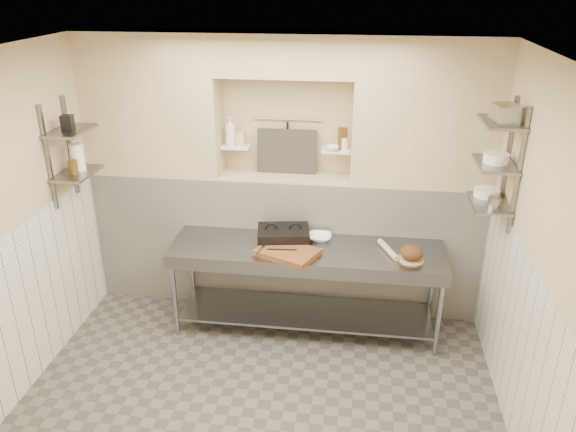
% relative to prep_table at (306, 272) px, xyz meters
% --- Properties ---
extents(floor, '(4.00, 3.90, 0.10)m').
position_rel_prep_table_xyz_m(floor, '(-0.28, -1.18, -0.69)').
color(floor, '#5B5650').
rests_on(floor, ground).
extents(ceiling, '(4.00, 3.90, 0.10)m').
position_rel_prep_table_xyz_m(ceiling, '(-0.28, -1.18, 2.21)').
color(ceiling, silver).
rests_on(ceiling, ground).
extents(wall_right, '(0.10, 3.90, 2.80)m').
position_rel_prep_table_xyz_m(wall_right, '(1.77, -1.18, 0.76)').
color(wall_right, '#CCB381').
rests_on(wall_right, ground).
extents(wall_back, '(4.00, 0.10, 2.80)m').
position_rel_prep_table_xyz_m(wall_back, '(-0.28, 0.82, 0.76)').
color(wall_back, '#CCB381').
rests_on(wall_back, ground).
extents(backwall_lower, '(4.00, 0.40, 1.40)m').
position_rel_prep_table_xyz_m(backwall_lower, '(-0.28, 0.57, 0.06)').
color(backwall_lower, white).
rests_on(backwall_lower, floor).
extents(alcove_sill, '(1.30, 0.40, 0.02)m').
position_rel_prep_table_xyz_m(alcove_sill, '(-0.28, 0.57, 0.77)').
color(alcove_sill, '#CCB381').
rests_on(alcove_sill, backwall_lower).
extents(backwall_pillar_left, '(1.35, 0.40, 1.40)m').
position_rel_prep_table_xyz_m(backwall_pillar_left, '(-1.60, 0.57, 1.46)').
color(backwall_pillar_left, '#CCB381').
rests_on(backwall_pillar_left, backwall_lower).
extents(backwall_pillar_right, '(1.35, 0.40, 1.40)m').
position_rel_prep_table_xyz_m(backwall_pillar_right, '(1.05, 0.57, 1.46)').
color(backwall_pillar_right, '#CCB381').
rests_on(backwall_pillar_right, backwall_lower).
extents(backwall_header, '(1.30, 0.40, 0.40)m').
position_rel_prep_table_xyz_m(backwall_header, '(-0.28, 0.57, 1.96)').
color(backwall_header, '#CCB381').
rests_on(backwall_header, backwall_lower).
extents(wainscot_left, '(0.02, 3.90, 1.40)m').
position_rel_prep_table_xyz_m(wainscot_left, '(-2.27, -1.18, 0.06)').
color(wainscot_left, white).
rests_on(wainscot_left, floor).
extents(wainscot_right, '(0.02, 3.90, 1.40)m').
position_rel_prep_table_xyz_m(wainscot_right, '(1.71, -1.18, 0.06)').
color(wainscot_right, white).
rests_on(wainscot_right, floor).
extents(alcove_shelf_left, '(0.28, 0.16, 0.02)m').
position_rel_prep_table_xyz_m(alcove_shelf_left, '(-0.78, 0.57, 1.06)').
color(alcove_shelf_left, white).
rests_on(alcove_shelf_left, backwall_lower).
extents(alcove_shelf_right, '(0.28, 0.16, 0.02)m').
position_rel_prep_table_xyz_m(alcove_shelf_right, '(0.22, 0.57, 1.06)').
color(alcove_shelf_right, white).
rests_on(alcove_shelf_right, backwall_lower).
extents(utensil_rail, '(0.70, 0.02, 0.02)m').
position_rel_prep_table_xyz_m(utensil_rail, '(-0.28, 0.74, 1.31)').
color(utensil_rail, gray).
rests_on(utensil_rail, wall_back).
extents(hanging_steel, '(0.02, 0.02, 0.30)m').
position_rel_prep_table_xyz_m(hanging_steel, '(-0.28, 0.72, 1.14)').
color(hanging_steel, black).
rests_on(hanging_steel, utensil_rail).
extents(splash_panel, '(0.60, 0.08, 0.45)m').
position_rel_prep_table_xyz_m(splash_panel, '(-0.28, 0.67, 1.00)').
color(splash_panel, '#383330').
rests_on(splash_panel, alcove_sill).
extents(shelf_rail_left_a, '(0.03, 0.03, 0.95)m').
position_rel_prep_table_xyz_m(shelf_rail_left_a, '(-2.25, 0.07, 1.16)').
color(shelf_rail_left_a, slate).
rests_on(shelf_rail_left_a, wall_left).
extents(shelf_rail_left_b, '(0.03, 0.03, 0.95)m').
position_rel_prep_table_xyz_m(shelf_rail_left_b, '(-2.25, -0.33, 1.16)').
color(shelf_rail_left_b, slate).
rests_on(shelf_rail_left_b, wall_left).
extents(wall_shelf_left_lower, '(0.30, 0.50, 0.02)m').
position_rel_prep_table_xyz_m(wall_shelf_left_lower, '(-2.12, -0.13, 0.96)').
color(wall_shelf_left_lower, slate).
rests_on(wall_shelf_left_lower, wall_left).
extents(wall_shelf_left_upper, '(0.30, 0.50, 0.03)m').
position_rel_prep_table_xyz_m(wall_shelf_left_upper, '(-2.12, -0.13, 1.36)').
color(wall_shelf_left_upper, slate).
rests_on(wall_shelf_left_upper, wall_left).
extents(shelf_rail_right_a, '(0.03, 0.03, 1.05)m').
position_rel_prep_table_xyz_m(shelf_rail_right_a, '(1.70, 0.07, 1.21)').
color(shelf_rail_right_a, slate).
rests_on(shelf_rail_right_a, wall_right).
extents(shelf_rail_right_b, '(0.03, 0.03, 1.05)m').
position_rel_prep_table_xyz_m(shelf_rail_right_b, '(1.70, -0.33, 1.21)').
color(shelf_rail_right_b, slate).
rests_on(shelf_rail_right_b, wall_right).
extents(wall_shelf_right_lower, '(0.30, 0.50, 0.02)m').
position_rel_prep_table_xyz_m(wall_shelf_right_lower, '(1.56, -0.13, 0.86)').
color(wall_shelf_right_lower, slate).
rests_on(wall_shelf_right_lower, wall_right).
extents(wall_shelf_right_mid, '(0.30, 0.50, 0.02)m').
position_rel_prep_table_xyz_m(wall_shelf_right_mid, '(1.56, -0.13, 1.21)').
color(wall_shelf_right_mid, slate).
rests_on(wall_shelf_right_mid, wall_right).
extents(wall_shelf_right_upper, '(0.30, 0.50, 0.03)m').
position_rel_prep_table_xyz_m(wall_shelf_right_upper, '(1.56, -0.13, 1.56)').
color(wall_shelf_right_upper, slate).
rests_on(wall_shelf_right_upper, wall_right).
extents(prep_table, '(2.60, 0.70, 0.90)m').
position_rel_prep_table_xyz_m(prep_table, '(0.00, 0.00, 0.00)').
color(prep_table, gray).
rests_on(prep_table, floor).
extents(panini_press, '(0.54, 0.43, 0.13)m').
position_rel_prep_table_xyz_m(panini_press, '(-0.24, 0.12, 0.32)').
color(panini_press, black).
rests_on(panini_press, prep_table).
extents(cutting_board, '(0.65, 0.56, 0.05)m').
position_rel_prep_table_xyz_m(cutting_board, '(-0.17, -0.14, 0.28)').
color(cutting_board, brown).
rests_on(cutting_board, prep_table).
extents(knife_blade, '(0.28, 0.05, 0.01)m').
position_rel_prep_table_xyz_m(knife_blade, '(-0.21, -0.15, 0.31)').
color(knife_blade, gray).
rests_on(knife_blade, cutting_board).
extents(tongs, '(0.10, 0.25, 0.02)m').
position_rel_prep_table_xyz_m(tongs, '(-0.42, -0.21, 0.31)').
color(tongs, gray).
rests_on(tongs, cutting_board).
extents(mixing_bowl, '(0.23, 0.23, 0.06)m').
position_rel_prep_table_xyz_m(mixing_bowl, '(0.11, 0.20, 0.29)').
color(mixing_bowl, white).
rests_on(mixing_bowl, prep_table).
extents(rolling_pin, '(0.19, 0.37, 0.06)m').
position_rel_prep_table_xyz_m(rolling_pin, '(0.76, 0.02, 0.29)').
color(rolling_pin, '#DAB27B').
rests_on(rolling_pin, prep_table).
extents(bread_board, '(0.23, 0.23, 0.01)m').
position_rel_prep_table_xyz_m(bread_board, '(0.96, -0.10, 0.26)').
color(bread_board, '#DAB27B').
rests_on(bread_board, prep_table).
extents(bread_loaf, '(0.21, 0.21, 0.13)m').
position_rel_prep_table_xyz_m(bread_loaf, '(0.96, -0.10, 0.33)').
color(bread_loaf, '#4C2D19').
rests_on(bread_loaf, bread_board).
extents(bottle_soap, '(0.14, 0.14, 0.28)m').
position_rel_prep_table_xyz_m(bottle_soap, '(-0.83, 0.57, 1.21)').
color(bottle_soap, white).
rests_on(bottle_soap, alcove_shelf_left).
extents(jar_alcove, '(0.08, 0.08, 0.12)m').
position_rel_prep_table_xyz_m(jar_alcove, '(-0.73, 0.59, 1.13)').
color(jar_alcove, '#CCB381').
rests_on(jar_alcove, alcove_shelf_left).
extents(bowl_alcove, '(0.18, 0.18, 0.04)m').
position_rel_prep_table_xyz_m(bowl_alcove, '(0.18, 0.53, 1.09)').
color(bowl_alcove, white).
rests_on(bowl_alcove, alcove_shelf_right).
extents(condiment_a, '(0.06, 0.06, 0.21)m').
position_rel_prep_table_xyz_m(condiment_a, '(0.29, 0.58, 1.18)').
color(condiment_a, '#50340F').
rests_on(condiment_a, alcove_shelf_right).
extents(condiment_b, '(0.06, 0.06, 0.22)m').
position_rel_prep_table_xyz_m(condiment_b, '(0.26, 0.57, 1.18)').
color(condiment_b, '#50340F').
rests_on(condiment_b, alcove_shelf_right).
extents(condiment_c, '(0.07, 0.07, 0.12)m').
position_rel_prep_table_xyz_m(condiment_c, '(0.30, 0.57, 1.13)').
color(condiment_c, white).
rests_on(condiment_c, alcove_shelf_right).
extents(jug_left, '(0.12, 0.12, 0.25)m').
position_rel_prep_table_xyz_m(jug_left, '(-2.12, -0.08, 1.09)').
color(jug_left, white).
rests_on(jug_left, wall_shelf_left_lower).
extents(jar_left, '(0.08, 0.08, 0.13)m').
position_rel_prep_table_xyz_m(jar_left, '(-2.12, -0.19, 1.03)').
color(jar_left, '#50340F').
rests_on(jar_left, wall_shelf_left_lower).
extents(box_left_upper, '(0.11, 0.11, 0.13)m').
position_rel_prep_table_xyz_m(box_left_upper, '(-2.12, -0.16, 1.44)').
color(box_left_upper, black).
rests_on(box_left_upper, wall_shelf_left_upper).
extents(bowl_right, '(0.22, 0.22, 0.07)m').
position_rel_prep_table_xyz_m(bowl_right, '(1.56, 0.01, 0.90)').
color(bowl_right, white).
rests_on(bowl_right, wall_shelf_right_lower).
extents(canister_right, '(0.10, 0.10, 0.10)m').
position_rel_prep_table_xyz_m(canister_right, '(1.56, -0.28, 0.92)').
color(canister_right, gray).
rests_on(canister_right, wall_shelf_right_lower).
extents(bowl_right_mid, '(0.21, 0.21, 0.08)m').
position_rel_prep_table_xyz_m(bowl_right_mid, '(1.56, -0.13, 1.26)').
color(bowl_right_mid, white).
rests_on(bowl_right_mid, wall_shelf_right_mid).
extents(basket_right, '(0.22, 0.25, 0.14)m').
position_rel_prep_table_xyz_m(basket_right, '(1.56, -0.20, 1.64)').
color(basket_right, gray).
rests_on(basket_right, wall_shelf_right_upper).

